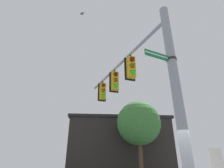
# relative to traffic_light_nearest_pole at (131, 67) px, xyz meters

# --- Properties ---
(signal_pole) EXTENTS (0.31, 0.31, 7.17)m
(signal_pole) POSITION_rel_traffic_light_nearest_pole_xyz_m (-0.31, 2.49, -2.25)
(signal_pole) COLOR gray
(signal_pole) RESTS_ON ground
(mast_arm) EXTENTS (1.05, 7.41, 0.14)m
(mast_arm) POSITION_rel_traffic_light_nearest_pole_xyz_m (0.15, -1.21, 0.77)
(mast_arm) COLOR gray
(traffic_light_nearest_pole) EXTENTS (0.54, 0.49, 1.31)m
(traffic_light_nearest_pole) POSITION_rel_traffic_light_nearest_pole_xyz_m (0.00, 0.00, 0.00)
(traffic_light_nearest_pole) COLOR black
(traffic_light_mid_inner) EXTENTS (0.54, 0.49, 1.31)m
(traffic_light_mid_inner) POSITION_rel_traffic_light_nearest_pole_xyz_m (0.21, -1.71, 0.00)
(traffic_light_mid_inner) COLOR black
(traffic_light_mid_outer) EXTENTS (0.54, 0.49, 1.31)m
(traffic_light_mid_outer) POSITION_rel_traffic_light_nearest_pole_xyz_m (0.42, -3.42, 0.00)
(traffic_light_mid_outer) COLOR black
(street_name_sign) EXTENTS (1.27, 0.35, 0.22)m
(street_name_sign) POSITION_rel_traffic_light_nearest_pole_xyz_m (-0.06, 2.52, -0.97)
(street_name_sign) COLOR #147238
(bird_flying) EXTENTS (0.27, 0.24, 0.09)m
(bird_flying) POSITION_rel_traffic_light_nearest_pole_xyz_m (2.31, -2.09, 4.70)
(bird_flying) COLOR #4C4742
(storefront_building) EXTENTS (12.50, 9.21, 6.37)m
(storefront_building) POSITION_rel_traffic_light_nearest_pole_xyz_m (-4.52, -13.39, -2.64)
(storefront_building) COLOR #282321
(storefront_building) RESTS_ON ground
(tree_by_storefront) EXTENTS (4.10, 4.10, 7.15)m
(tree_by_storefront) POSITION_rel_traffic_light_nearest_pole_xyz_m (-4.55, -8.31, -0.76)
(tree_by_storefront) COLOR #4C3823
(tree_by_storefront) RESTS_ON ground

